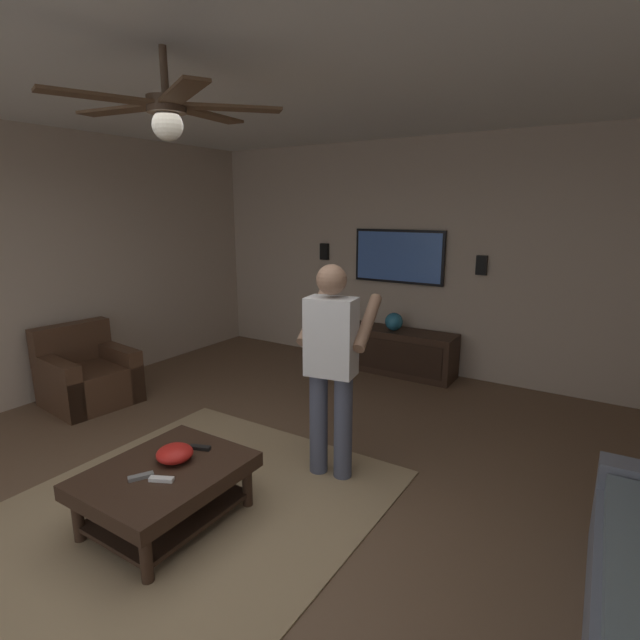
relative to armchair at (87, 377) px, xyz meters
name	(u,v)px	position (x,y,z in m)	size (l,w,h in m)	color
ground_plane	(213,524)	(-0.80, -2.59, -0.28)	(8.96, 8.96, 0.00)	brown
wall_back_tv	(428,258)	(2.98, -2.59, 1.14)	(0.10, 6.40, 2.85)	#BCA893
ceiling_slab	(185,37)	(-0.80, -2.59, 2.62)	(7.67, 6.40, 0.10)	white
area_rug	(192,507)	(-0.74, -2.34, -0.27)	(2.53, 2.33, 0.01)	#9E8460
armchair	(87,377)	(0.00, 0.00, 0.00)	(0.88, 0.89, 0.82)	#472D1E
coffee_table	(166,482)	(-0.94, -2.34, 0.02)	(1.00, 0.80, 0.40)	#332116
media_console	(388,350)	(2.65, -2.25, 0.00)	(0.45, 1.70, 0.55)	#332116
tv	(399,256)	(2.89, -2.25, 1.15)	(0.05, 1.18, 0.66)	black
person_standing	(332,359)	(0.16, -2.92, 0.65)	(0.60, 0.60, 1.64)	#4C5166
bowl	(175,453)	(-0.84, -2.32, 0.17)	(0.24, 0.24, 0.11)	red
remote_white	(161,479)	(-1.05, -2.44, 0.13)	(0.15, 0.04, 0.02)	white
remote_black	(200,448)	(-0.64, -2.34, 0.13)	(0.15, 0.04, 0.02)	black
remote_grey	(141,477)	(-1.10, -2.31, 0.13)	(0.15, 0.04, 0.02)	slate
vase_round	(394,322)	(2.62, -2.33, 0.38)	(0.22, 0.22, 0.22)	teal
wall_speaker_left	(482,265)	(2.90, -3.27, 1.11)	(0.06, 0.12, 0.22)	black
wall_speaker_right	(325,252)	(2.90, -1.15, 1.16)	(0.06, 0.12, 0.22)	black
ceiling_fan	(168,110)	(-0.94, -2.58, 2.24)	(1.18, 1.16, 0.46)	#4C3828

